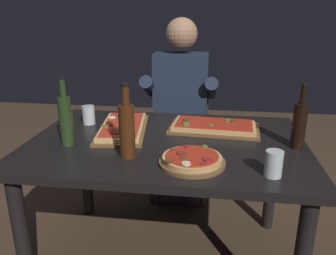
% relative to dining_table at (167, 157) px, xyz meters
% --- Properties ---
extents(dining_table, '(1.40, 0.96, 0.74)m').
position_rel_dining_table_xyz_m(dining_table, '(0.00, 0.00, 0.00)').
color(dining_table, black).
rests_on(dining_table, ground_plane).
extents(pizza_rectangular_front, '(0.51, 0.30, 0.05)m').
position_rel_dining_table_xyz_m(pizza_rectangular_front, '(0.24, 0.19, 0.11)').
color(pizza_rectangular_front, brown).
rests_on(pizza_rectangular_front, dining_table).
extents(pizza_rectangular_left, '(0.31, 0.53, 0.05)m').
position_rel_dining_table_xyz_m(pizza_rectangular_left, '(-0.26, 0.10, 0.11)').
color(pizza_rectangular_left, brown).
rests_on(pizza_rectangular_left, dining_table).
extents(pizza_round_far, '(0.29, 0.29, 0.05)m').
position_rel_dining_table_xyz_m(pizza_round_far, '(0.15, -0.27, 0.12)').
color(pizza_round_far, brown).
rests_on(pizza_round_far, dining_table).
extents(wine_bottle_dark, '(0.07, 0.07, 0.34)m').
position_rel_dining_table_xyz_m(wine_bottle_dark, '(-0.14, -0.23, 0.23)').
color(wine_bottle_dark, '#47230F').
rests_on(wine_bottle_dark, dining_table).
extents(oil_bottle_amber, '(0.06, 0.06, 0.34)m').
position_rel_dining_table_xyz_m(oil_bottle_amber, '(-0.47, -0.13, 0.23)').
color(oil_bottle_amber, '#233819').
rests_on(oil_bottle_amber, dining_table).
extents(vinegar_bottle_green, '(0.06, 0.06, 0.31)m').
position_rel_dining_table_xyz_m(vinegar_bottle_green, '(0.64, -0.01, 0.21)').
color(vinegar_bottle_green, black).
rests_on(vinegar_bottle_green, dining_table).
extents(tumbler_near_camera, '(0.07, 0.07, 0.11)m').
position_rel_dining_table_xyz_m(tumbler_near_camera, '(0.48, -0.34, 0.15)').
color(tumbler_near_camera, silver).
rests_on(tumbler_near_camera, dining_table).
extents(tumbler_far_side, '(0.07, 0.07, 0.11)m').
position_rel_dining_table_xyz_m(tumbler_far_side, '(-0.49, 0.20, 0.14)').
color(tumbler_far_side, silver).
rests_on(tumbler_far_side, dining_table).
extents(diner_chair, '(0.44, 0.44, 0.87)m').
position_rel_dining_table_xyz_m(diner_chair, '(-0.01, 0.86, -0.16)').
color(diner_chair, '#3D2B1E').
rests_on(diner_chair, ground_plane).
extents(seated_diner, '(0.53, 0.41, 1.33)m').
position_rel_dining_table_xyz_m(seated_diner, '(-0.01, 0.74, 0.10)').
color(seated_diner, '#23232D').
rests_on(seated_diner, ground_plane).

